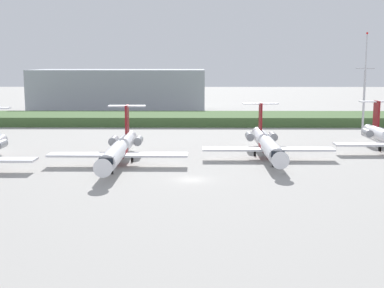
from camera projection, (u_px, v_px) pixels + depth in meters
The scene contains 6 objects.
ground_plane at pixel (193, 147), 106.72m from camera, with size 500.00×500.00×0.00m, color #9E9B96.
grass_berm at pixel (194, 119), 147.05m from camera, with size 320.00×20.00×2.51m, color #426033.
regional_jet_second at pixel (119, 149), 88.41m from camera, with size 22.81×31.00×9.00m.
regional_jet_third at pixel (267, 144), 94.05m from camera, with size 22.81×31.00×9.00m.
antenna_mast at pixel (364, 93), 122.23m from camera, with size 4.40×0.50×23.44m.
distant_hangar at pixel (120, 90), 183.54m from camera, with size 58.23×24.22×14.09m, color #9EA3AD.
Camera 1 is at (0.91, -75.35, 16.98)m, focal length 49.89 mm.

